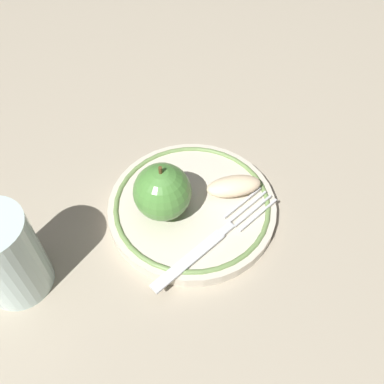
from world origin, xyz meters
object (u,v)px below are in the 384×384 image
at_px(plate, 192,207).
at_px(apple_slice_front, 234,186).
at_px(drinking_glass, 5,256).
at_px(apple_red_whole, 160,191).
at_px(fork, 212,241).

height_order(plate, apple_slice_front, apple_slice_front).
bearing_deg(drinking_glass, apple_red_whole, 67.59).
bearing_deg(apple_red_whole, fork, -0.57).
relative_size(apple_red_whole, apple_slice_front, 1.12).
relative_size(plate, apple_red_whole, 2.72).
bearing_deg(plate, drinking_glass, -115.27).
bearing_deg(apple_slice_front, drinking_glass, 13.71).
bearing_deg(apple_red_whole, drinking_glass, -112.41).
xyz_separation_m(plate, fork, (0.05, -0.03, 0.01)).
distance_m(plate, fork, 0.06).
xyz_separation_m(plate, apple_slice_front, (0.03, 0.04, 0.02)).
xyz_separation_m(apple_red_whole, apple_slice_front, (0.05, 0.07, -0.02)).
relative_size(plate, fork, 1.11).
bearing_deg(plate, apple_slice_front, 56.45).
bearing_deg(drinking_glass, plate, 64.73).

